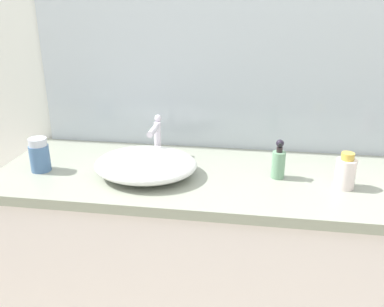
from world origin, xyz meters
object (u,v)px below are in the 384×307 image
Objects in this scene: lotion_bottle at (40,155)px; soap_dispenser at (278,162)px; sink_basin at (146,164)px; perfume_bottle at (345,172)px.

soap_dispenser is at bearing 4.38° from lotion_bottle.
soap_dispenser is at bearing 6.20° from sink_basin.
soap_dispenser reaches higher than lotion_bottle.
sink_basin is at bearing -173.80° from soap_dispenser.
lotion_bottle is 1.01× the size of perfume_bottle.
perfume_bottle is at bearing 0.99° from lotion_bottle.
sink_basin is 0.39m from lotion_bottle.
soap_dispenser is 1.15× the size of perfume_bottle.
lotion_bottle is (-0.39, -0.02, 0.02)m from sink_basin.
soap_dispenser reaches higher than perfume_bottle.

